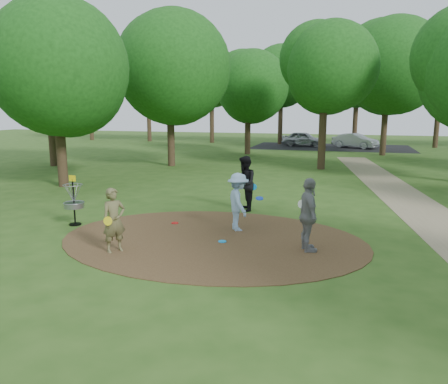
# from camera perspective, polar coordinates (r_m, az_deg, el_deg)

# --- Properties ---
(ground) EXTENTS (100.00, 100.00, 0.00)m
(ground) POSITION_cam_1_polar(r_m,az_deg,el_deg) (12.00, -1.57, -6.22)
(ground) COLOR #2D5119
(ground) RESTS_ON ground
(dirt_clearing) EXTENTS (8.40, 8.40, 0.02)m
(dirt_clearing) POSITION_cam_1_polar(r_m,az_deg,el_deg) (11.99, -1.57, -6.17)
(dirt_clearing) COLOR #47301C
(dirt_clearing) RESTS_ON ground
(parking_lot) EXTENTS (14.00, 8.00, 0.01)m
(parking_lot) POSITION_cam_1_polar(r_m,az_deg,el_deg) (41.11, 13.82, 5.72)
(parking_lot) COLOR black
(parking_lot) RESTS_ON ground
(player_observer_with_disc) EXTENTS (0.67, 0.71, 1.62)m
(player_observer_with_disc) POSITION_cam_1_polar(r_m,az_deg,el_deg) (11.11, -14.17, -3.61)
(player_observer_with_disc) COLOR brown
(player_observer_with_disc) RESTS_ON ground
(player_throwing_with_disc) EXTENTS (1.31, 1.27, 1.70)m
(player_throwing_with_disc) POSITION_cam_1_polar(r_m,az_deg,el_deg) (12.66, 1.86, -1.33)
(player_throwing_with_disc) COLOR #94B9DD
(player_throwing_with_disc) RESTS_ON ground
(player_walking_with_disc) EXTENTS (0.97, 1.11, 1.92)m
(player_walking_with_disc) POSITION_cam_1_polar(r_m,az_deg,el_deg) (15.07, 2.70, 1.09)
(player_walking_with_disc) COLOR black
(player_walking_with_disc) RESTS_ON ground
(player_waiting_with_disc) EXTENTS (0.81, 1.18, 1.86)m
(player_waiting_with_disc) POSITION_cam_1_polar(r_m,az_deg,el_deg) (10.99, 10.97, -2.99)
(player_waiting_with_disc) COLOR gray
(player_waiting_with_disc) RESTS_ON ground
(disc_ground_blue) EXTENTS (0.22, 0.22, 0.02)m
(disc_ground_blue) POSITION_cam_1_polar(r_m,az_deg,el_deg) (11.73, -0.22, -6.46)
(disc_ground_blue) COLOR #0E97EF
(disc_ground_blue) RESTS_ON dirt_clearing
(disc_ground_red) EXTENTS (0.22, 0.22, 0.02)m
(disc_ground_red) POSITION_cam_1_polar(r_m,az_deg,el_deg) (13.64, -6.43, -4.04)
(disc_ground_red) COLOR red
(disc_ground_red) RESTS_ON dirt_clearing
(car_left) EXTENTS (4.17, 2.02, 1.37)m
(car_left) POSITION_cam_1_polar(r_m,az_deg,el_deg) (41.31, 10.38, 6.83)
(car_left) COLOR #9FA1A6
(car_left) RESTS_ON ground
(car_right) EXTENTS (4.15, 3.00, 1.30)m
(car_right) POSITION_cam_1_polar(r_m,az_deg,el_deg) (40.52, 16.77, 6.42)
(car_right) COLOR #ADAFB5
(car_right) RESTS_ON ground
(disc_golf_basket) EXTENTS (0.63, 0.63, 1.54)m
(disc_golf_basket) POSITION_cam_1_polar(r_m,az_deg,el_deg) (14.01, -19.06, -0.62)
(disc_golf_basket) COLOR black
(disc_golf_basket) RESTS_ON ground
(tree_ring) EXTENTS (37.69, 45.92, 9.81)m
(tree_ring) POSITION_cam_1_polar(r_m,az_deg,el_deg) (20.76, 10.70, 15.81)
(tree_ring) COLOR #332316
(tree_ring) RESTS_ON ground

